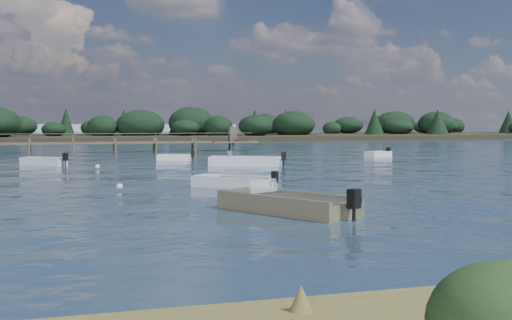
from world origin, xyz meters
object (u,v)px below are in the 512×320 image
object	(u,v)px
dinghy_extra_a	(245,163)
dinghy_mid_grey	(233,184)
dinghy_near_olive	(287,207)
tender_far_grey_b	(378,155)
tender_far_grey	(44,163)
tender_far_white	(174,159)

from	to	relation	value
dinghy_extra_a	dinghy_mid_grey	bearing A→B (deg)	-107.78
dinghy_near_olive	tender_far_grey_b	bearing A→B (deg)	57.64
tender_far_grey_b	dinghy_extra_a	size ratio (longest dim) A/B	0.57
tender_far_grey_b	tender_far_grey	world-z (taller)	tender_far_grey
dinghy_extra_a	tender_far_white	bearing A→B (deg)	118.18
dinghy_mid_grey	dinghy_near_olive	bearing A→B (deg)	-92.54
dinghy_extra_a	tender_far_grey	xyz separation A→B (m)	(-14.20, 4.66, -0.02)
tender_far_grey_b	dinghy_extra_a	distance (m)	16.54
dinghy_extra_a	tender_far_grey	world-z (taller)	dinghy_extra_a
tender_far_white	dinghy_extra_a	bearing A→B (deg)	-61.82
tender_far_grey_b	tender_far_white	distance (m)	18.76
tender_far_grey_b	dinghy_mid_grey	xyz separation A→B (m)	(-19.53, -22.41, -0.00)
tender_far_white	dinghy_near_olive	distance (m)	31.48
tender_far_white	dinghy_near_olive	world-z (taller)	dinghy_near_olive
tender_far_grey	dinghy_near_olive	bearing A→B (deg)	-72.52
tender_far_grey	dinghy_near_olive	distance (m)	30.02
tender_far_grey_b	dinghy_mid_grey	size ratio (longest dim) A/B	0.78
dinghy_extra_a	tender_far_white	world-z (taller)	dinghy_extra_a
tender_far_grey_b	tender_far_grey	bearing A→B (deg)	-174.43
tender_far_grey	tender_far_white	distance (m)	10.57
tender_far_grey	dinghy_extra_a	bearing A→B (deg)	-18.18
tender_far_grey_b	dinghy_near_olive	size ratio (longest dim) A/B	0.56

